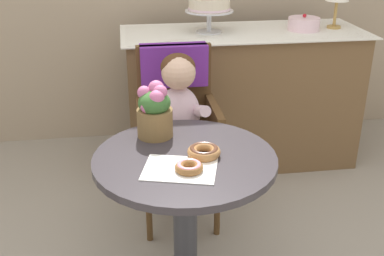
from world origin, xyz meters
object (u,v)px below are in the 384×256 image
Objects in this scene: cafe_table at (185,202)px; tiered_cake_stand at (209,0)px; wicker_chair at (176,107)px; donut_mid at (204,151)px; flower_vase at (154,111)px; seated_child at (180,111)px; round_layer_cake at (304,24)px; donut_front at (189,167)px.

cafe_table is 2.19× the size of tiered_cake_stand.
wicker_chair is 2.90× the size of tiered_cake_stand.
donut_mid is at bearing -85.74° from wicker_chair.
donut_mid is 0.29m from flower_vase.
flower_vase is 0.71× the size of tiered_cake_stand.
seated_child reaches higher than cafe_table.
tiered_cake_stand is 0.63m from round_layer_cake.
round_layer_cake is (0.89, 0.56, 0.30)m from wicker_chair.
donut_front is 1.70m from round_layer_cake.
seated_child reaches higher than donut_front.
seated_child is 1.17m from round_layer_cake.
flower_vase is (-0.10, 0.20, 0.33)m from cafe_table.
donut_front is at bearing -90.67° from cafe_table.
seated_child is at bearing -110.62° from tiered_cake_stand.
tiered_cake_stand is (0.28, 0.58, 0.46)m from wicker_chair.
seated_child is at bearing 85.22° from cafe_table.
flower_vase is (-0.17, 0.22, 0.09)m from donut_mid.
flower_vase reaches higher than cafe_table.
cafe_table is at bearing -94.78° from seated_child.
tiered_cake_stand is (0.28, 0.73, 0.42)m from seated_child.
donut_mid is (0.03, -0.73, 0.10)m from wicker_chair.
wicker_chair is 0.85m from donut_front.
round_layer_cake reaches higher than donut_front.
seated_child reaches higher than donut_mid.
wicker_chair is 1.31× the size of seated_child.
cafe_table is at bearing -91.50° from wicker_chair.
donut_mid is 0.55× the size of flower_vase.
wicker_chair is 0.16m from seated_child.
flower_vase is (-0.15, -0.36, 0.16)m from seated_child.
donut_mid reaches higher than donut_front.
donut_front is 0.44× the size of flower_vase.
donut_mid is at bearing -123.72° from round_layer_cake.
tiered_cake_stand is 1.63× the size of round_layer_cake.
donut_front reaches higher than cafe_table.
donut_front is at bearing -123.78° from round_layer_cake.
round_layer_cake is at bearing 56.28° from donut_mid.
tiered_cake_stand reaches higher than cafe_table.
donut_mid reaches higher than cafe_table.
round_layer_cake is (0.61, -0.02, -0.16)m from tiered_cake_stand.
round_layer_cake is at bearing 53.83° from cafe_table.
round_layer_cake reaches higher than donut_mid.
wicker_chair is at bearing -147.90° from round_layer_cake.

